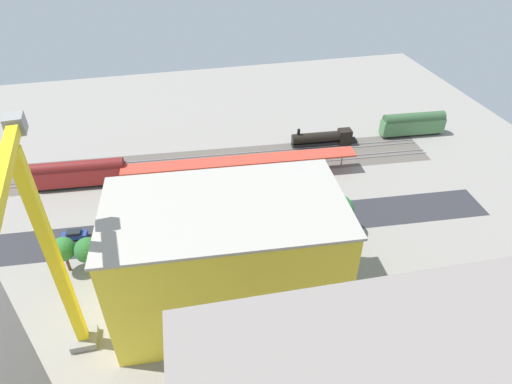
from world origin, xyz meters
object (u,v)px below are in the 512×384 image
object	(u,v)px
street_tree_2	(88,250)
street_tree_0	(337,211)
platform_canopy_near	(241,161)
parked_car_3	(191,218)
freight_coach_far	(79,173)
parked_car_2	(225,214)
street_tree_5	(233,225)
street_tree_1	(63,249)
traffic_light	(236,226)
box_truck_0	(290,227)
parked_car_0	(294,202)
passenger_coach	(413,123)
parked_car_5	(117,228)
parked_car_1	(262,209)
box_truck_2	(163,243)
construction_building	(227,259)
box_truck_1	(264,224)
street_tree_3	(196,227)
parked_car_4	(151,224)
street_tree_4	(297,209)
parked_car_6	(74,235)
tower_crane	(48,249)
locomotive	(325,138)

from	to	relation	value
street_tree_2	street_tree_0	bearing A→B (deg)	-179.37
platform_canopy_near	parked_car_3	size ratio (longest dim) A/B	11.47
freight_coach_far	parked_car_3	world-z (taller)	freight_coach_far
parked_car_2	parked_car_3	distance (m)	6.64
street_tree_5	street_tree_1	bearing A→B (deg)	-1.35
parked_car_2	traffic_light	bearing A→B (deg)	94.86
box_truck_0	freight_coach_far	bearing A→B (deg)	-32.42
parked_car_0	street_tree_5	bearing A→B (deg)	33.88
passenger_coach	parked_car_5	distance (m)	77.30
freight_coach_far	parked_car_1	distance (m)	40.52
traffic_light	street_tree_5	bearing A→B (deg)	56.38
parked_car_2	box_truck_2	bearing A→B (deg)	28.91
construction_building	street_tree_0	xyz separation A→B (m)	(-22.63, -12.66, -4.78)
construction_building	traffic_light	xyz separation A→B (m)	(-3.55, -13.11, -5.32)
parked_car_1	box_truck_1	xyz separation A→B (m)	(0.93, 5.41, 0.87)
passenger_coach	street_tree_3	distance (m)	66.97
parked_car_4	box_truck_1	distance (m)	21.78
parked_car_4	parked_car_5	bearing A→B (deg)	-1.01
parked_car_5	street_tree_5	xyz separation A→B (m)	(-20.83, 9.28, 4.50)
traffic_light	street_tree_4	bearing A→B (deg)	-175.91
parked_car_1	box_truck_1	distance (m)	5.56
box_truck_1	box_truck_2	bearing A→B (deg)	3.53
street_tree_4	box_truck_2	bearing A→B (deg)	-1.39
parked_car_1	street_tree_2	world-z (taller)	street_tree_2
parked_car_6	parked_car_3	bearing A→B (deg)	-179.08
box_truck_1	street_tree_2	distance (m)	31.35
parked_car_3	street_tree_4	bearing A→B (deg)	158.02
parked_car_3	street_tree_3	bearing A→B (deg)	92.86
parked_car_0	street_tree_2	xyz separation A→B (m)	(38.84, 9.72, 3.84)
street_tree_3	street_tree_5	bearing A→B (deg)	169.71
parked_car_4	traffic_light	size ratio (longest dim) A/B	0.71
street_tree_4	street_tree_5	xyz separation A→B (m)	(12.25, 1.59, -0.30)
parked_car_4	parked_car_6	size ratio (longest dim) A/B	0.98
parked_car_6	street_tree_2	xyz separation A→B (m)	(-3.92, 9.13, 3.83)
box_truck_2	tower_crane	bearing A→B (deg)	55.89
street_tree_1	street_tree_0	bearing A→B (deg)	179.55
parked_car_0	parked_car_2	size ratio (longest dim) A/B	1.09
box_truck_2	street_tree_0	distance (m)	32.26
parked_car_3	street_tree_2	distance (m)	20.54
construction_building	street_tree_4	xyz separation A→B (m)	(-15.30, -13.95, -4.03)
parked_car_0	freight_coach_far	bearing A→B (deg)	-21.76
tower_crane	street_tree_4	world-z (taller)	tower_crane
parked_car_2	parked_car_5	bearing A→B (deg)	-0.87
locomotive	street_tree_4	size ratio (longest dim) A/B	2.15
parked_car_2	construction_building	xyz separation A→B (m)	(2.86, 21.33, 8.80)
parked_car_6	parked_car_2	bearing A→B (deg)	-179.95
parked_car_2	street_tree_3	distance (m)	10.85
street_tree_4	street_tree_5	world-z (taller)	street_tree_5
passenger_coach	construction_building	xyz separation A→B (m)	(56.10, 44.27, 6.33)
tower_crane	traffic_light	distance (m)	33.68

